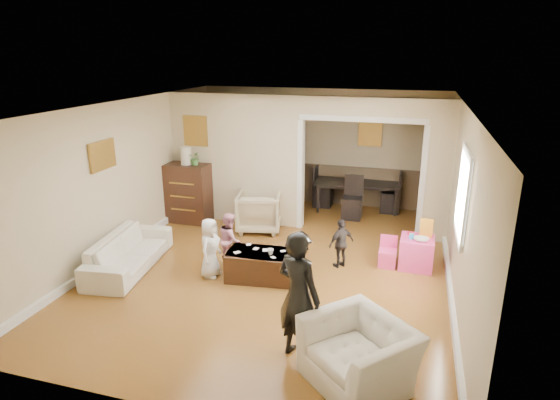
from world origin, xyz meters
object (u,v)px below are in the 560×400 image
(dining_table, at_px, (356,195))
(adult_person, at_px, (299,296))
(child_kneel_a, at_px, (210,248))
(play_table, at_px, (416,253))
(armchair_front, at_px, (359,354))
(cyan_cup, at_px, (412,236))
(child_kneel_b, at_px, (230,240))
(child_toddler, at_px, (341,243))
(coffee_table, at_px, (265,265))
(armchair_back, at_px, (259,211))
(coffee_cup, at_px, (271,252))
(dresser, at_px, (188,193))
(sofa, at_px, (129,252))
(table_lamp, at_px, (186,156))

(dining_table, bearing_deg, adult_person, -97.85)
(dining_table, xyz_separation_m, child_kneel_a, (-1.75, -3.93, 0.15))
(play_table, bearing_deg, adult_person, -114.39)
(armchair_front, height_order, cyan_cup, armchair_front)
(child_kneel_b, distance_m, child_toddler, 1.81)
(coffee_table, xyz_separation_m, child_kneel_a, (-0.85, -0.15, 0.25))
(coffee_table, relative_size, cyan_cup, 14.74)
(armchair_back, relative_size, coffee_cup, 8.99)
(armchair_front, distance_m, coffee_cup, 2.51)
(armchair_front, distance_m, play_table, 3.12)
(child_kneel_a, height_order, child_toddler, child_kneel_a)
(armchair_front, bearing_deg, coffee_cup, 171.31)
(cyan_cup, relative_size, adult_person, 0.05)
(child_toddler, bearing_deg, child_kneel_a, -22.03)
(armchair_front, bearing_deg, child_kneel_a, -173.86)
(cyan_cup, bearing_deg, coffee_cup, -152.10)
(dresser, height_order, child_kneel_b, dresser)
(dresser, relative_size, play_table, 2.29)
(armchair_front, relative_size, dresser, 0.88)
(coffee_table, distance_m, dining_table, 3.89)
(coffee_table, bearing_deg, dining_table, 76.57)
(play_table, height_order, cyan_cup, cyan_cup)
(armchair_back, distance_m, child_kneel_b, 1.65)
(sofa, xyz_separation_m, armchair_front, (3.92, -1.74, 0.07))
(coffee_table, height_order, adult_person, adult_person)
(child_kneel_a, bearing_deg, dining_table, -21.41)
(child_toddler, bearing_deg, child_kneel_b, -32.96)
(coffee_table, relative_size, child_toddler, 1.44)
(coffee_table, bearing_deg, child_kneel_a, -169.99)
(sofa, relative_size, table_lamp, 5.29)
(armchair_back, height_order, cyan_cup, armchair_back)
(armchair_back, distance_m, coffee_table, 2.09)
(coffee_cup, xyz_separation_m, child_kneel_b, (-0.80, 0.35, -0.03))
(dresser, height_order, dining_table, dresser)
(cyan_cup, relative_size, child_kneel_b, 0.09)
(child_toddler, bearing_deg, coffee_cup, -7.28)
(coffee_table, bearing_deg, cyan_cup, 25.70)
(armchair_back, height_order, table_lamp, table_lamp)
(dresser, distance_m, child_kneel_b, 2.36)
(sofa, bearing_deg, armchair_back, -41.72)
(armchair_back, xyz_separation_m, play_table, (2.99, -0.87, -0.13))
(child_kneel_b, bearing_deg, armchair_front, -161.34)
(armchair_front, height_order, table_lamp, table_lamp)
(coffee_cup, bearing_deg, dining_table, 78.16)
(sofa, relative_size, dining_table, 1.04)
(armchair_back, relative_size, dining_table, 0.46)
(coffee_cup, height_order, child_toddler, child_toddler)
(play_table, relative_size, child_toddler, 0.64)
(child_kneel_a, bearing_deg, coffee_cup, -81.37)
(dresser, height_order, adult_person, adult_person)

